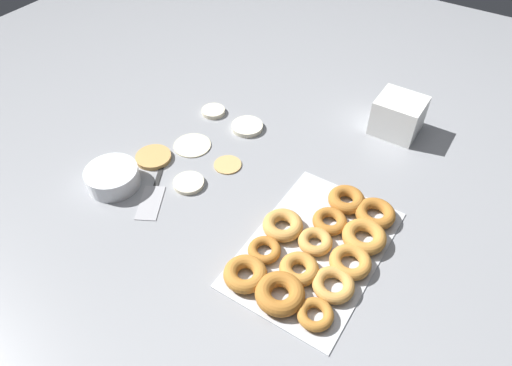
{
  "coord_description": "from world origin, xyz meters",
  "views": [
    {
      "loc": [
        -0.85,
        -0.6,
        0.95
      ],
      "look_at": [
        -0.08,
        -0.11,
        0.04
      ],
      "focal_mm": 32.0,
      "sensor_mm": 36.0,
      "label": 1
    }
  ],
  "objects_px": {
    "donut_tray": "(317,250)",
    "batter_bowl": "(113,177)",
    "pancake_0": "(247,127)",
    "pancake_4": "(189,183)",
    "pancake_2": "(192,145)",
    "pancake_1": "(228,164)",
    "pancake_5": "(153,157)",
    "container_stack": "(398,116)",
    "spatula": "(153,194)",
    "pancake_3": "(213,111)"
  },
  "relations": [
    {
      "from": "batter_bowl",
      "to": "spatula",
      "type": "height_order",
      "value": "batter_bowl"
    },
    {
      "from": "pancake_2",
      "to": "spatula",
      "type": "bearing_deg",
      "value": -170.18
    },
    {
      "from": "batter_bowl",
      "to": "pancake_3",
      "type": "bearing_deg",
      "value": -4.66
    },
    {
      "from": "pancake_4",
      "to": "donut_tray",
      "type": "distance_m",
      "value": 0.43
    },
    {
      "from": "pancake_1",
      "to": "pancake_4",
      "type": "distance_m",
      "value": 0.14
    },
    {
      "from": "container_stack",
      "to": "spatula",
      "type": "bearing_deg",
      "value": 144.12
    },
    {
      "from": "pancake_2",
      "to": "pancake_4",
      "type": "xyz_separation_m",
      "value": [
        -0.14,
        -0.1,
        0.0
      ]
    },
    {
      "from": "container_stack",
      "to": "pancake_3",
      "type": "bearing_deg",
      "value": 113.76
    },
    {
      "from": "pancake_3",
      "to": "pancake_4",
      "type": "distance_m",
      "value": 0.35
    },
    {
      "from": "pancake_4",
      "to": "donut_tray",
      "type": "bearing_deg",
      "value": -92.57
    },
    {
      "from": "pancake_3",
      "to": "pancake_5",
      "type": "height_order",
      "value": "pancake_3"
    },
    {
      "from": "pancake_4",
      "to": "batter_bowl",
      "type": "xyz_separation_m",
      "value": [
        -0.12,
        0.19,
        0.02
      ]
    },
    {
      "from": "pancake_1",
      "to": "donut_tray",
      "type": "xyz_separation_m",
      "value": [
        -0.15,
        -0.38,
        0.01
      ]
    },
    {
      "from": "pancake_3",
      "to": "container_stack",
      "type": "distance_m",
      "value": 0.62
    },
    {
      "from": "donut_tray",
      "to": "spatula",
      "type": "relative_size",
      "value": 1.76
    },
    {
      "from": "batter_bowl",
      "to": "donut_tray",
      "type": "bearing_deg",
      "value": -80.96
    },
    {
      "from": "pancake_0",
      "to": "pancake_3",
      "type": "xyz_separation_m",
      "value": [
        0.01,
        0.15,
        -0.0
      ]
    },
    {
      "from": "pancake_4",
      "to": "batter_bowl",
      "type": "distance_m",
      "value": 0.22
    },
    {
      "from": "pancake_3",
      "to": "container_stack",
      "type": "xyz_separation_m",
      "value": [
        0.25,
        -0.56,
        0.05
      ]
    },
    {
      "from": "donut_tray",
      "to": "batter_bowl",
      "type": "relative_size",
      "value": 3.11
    },
    {
      "from": "pancake_1",
      "to": "pancake_3",
      "type": "xyz_separation_m",
      "value": [
        0.19,
        0.2,
        0.0
      ]
    },
    {
      "from": "pancake_4",
      "to": "pancake_5",
      "type": "bearing_deg",
      "value": 79.77
    },
    {
      "from": "donut_tray",
      "to": "batter_bowl",
      "type": "distance_m",
      "value": 0.62
    },
    {
      "from": "pancake_1",
      "to": "pancake_5",
      "type": "distance_m",
      "value": 0.23
    },
    {
      "from": "pancake_5",
      "to": "container_stack",
      "type": "height_order",
      "value": "container_stack"
    },
    {
      "from": "pancake_1",
      "to": "pancake_5",
      "type": "relative_size",
      "value": 0.77
    },
    {
      "from": "pancake_5",
      "to": "spatula",
      "type": "relative_size",
      "value": 0.41
    },
    {
      "from": "pancake_0",
      "to": "donut_tray",
      "type": "distance_m",
      "value": 0.55
    },
    {
      "from": "pancake_4",
      "to": "pancake_5",
      "type": "distance_m",
      "value": 0.17
    },
    {
      "from": "batter_bowl",
      "to": "container_stack",
      "type": "bearing_deg",
      "value": -41.13
    },
    {
      "from": "pancake_5",
      "to": "container_stack",
      "type": "bearing_deg",
      "value": -46.94
    },
    {
      "from": "pancake_2",
      "to": "pancake_0",
      "type": "bearing_deg",
      "value": -30.11
    },
    {
      "from": "pancake_3",
      "to": "spatula",
      "type": "relative_size",
      "value": 0.3
    },
    {
      "from": "pancake_0",
      "to": "container_stack",
      "type": "bearing_deg",
      "value": -58.42
    },
    {
      "from": "pancake_5",
      "to": "donut_tray",
      "type": "distance_m",
      "value": 0.6
    },
    {
      "from": "pancake_1",
      "to": "pancake_5",
      "type": "height_order",
      "value": "pancake_5"
    },
    {
      "from": "pancake_1",
      "to": "pancake_5",
      "type": "xyz_separation_m",
      "value": [
        -0.1,
        0.21,
        0.0
      ]
    },
    {
      "from": "pancake_1",
      "to": "batter_bowl",
      "type": "xyz_separation_m",
      "value": [
        -0.25,
        0.23,
        0.02
      ]
    },
    {
      "from": "pancake_2",
      "to": "donut_tray",
      "type": "bearing_deg",
      "value": -107.05
    },
    {
      "from": "pancake_5",
      "to": "donut_tray",
      "type": "relative_size",
      "value": 0.23
    },
    {
      "from": "pancake_3",
      "to": "donut_tray",
      "type": "bearing_deg",
      "value": -120.5
    },
    {
      "from": "pancake_0",
      "to": "donut_tray",
      "type": "bearing_deg",
      "value": -127.6
    },
    {
      "from": "pancake_1",
      "to": "batter_bowl",
      "type": "distance_m",
      "value": 0.34
    },
    {
      "from": "pancake_0",
      "to": "pancake_4",
      "type": "height_order",
      "value": "pancake_0"
    },
    {
      "from": "pancake_2",
      "to": "batter_bowl",
      "type": "height_order",
      "value": "batter_bowl"
    },
    {
      "from": "pancake_4",
      "to": "batter_bowl",
      "type": "relative_size",
      "value": 0.59
    },
    {
      "from": "container_stack",
      "to": "pancake_1",
      "type": "bearing_deg",
      "value": 140.11
    },
    {
      "from": "container_stack",
      "to": "pancake_4",
      "type": "bearing_deg",
      "value": 143.94
    },
    {
      "from": "pancake_0",
      "to": "batter_bowl",
      "type": "bearing_deg",
      "value": 157.02
    },
    {
      "from": "pancake_1",
      "to": "container_stack",
      "type": "relative_size",
      "value": 0.58
    }
  ]
}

